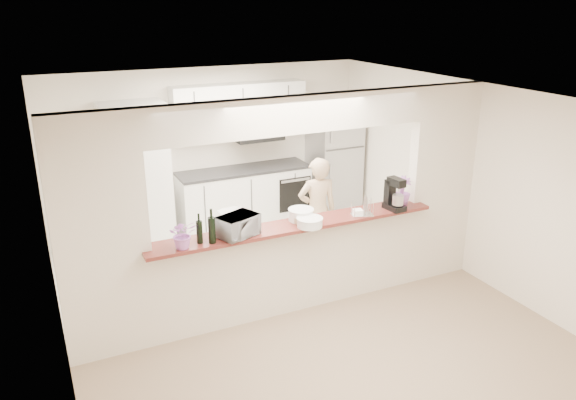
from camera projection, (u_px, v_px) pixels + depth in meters
floor at (293, 308)px, 6.63m from camera, size 6.00×6.00×0.00m
tile_overlay at (245, 257)px, 7.94m from camera, size 5.00×2.90×0.01m
partition at (294, 189)px, 6.13m from camera, size 5.00×0.15×2.50m
bar_counter at (294, 264)px, 6.43m from camera, size 3.40×0.38×1.09m
kitchen_cabinets at (204, 171)px, 8.54m from camera, size 3.15×0.62×2.25m
refrigerator at (334, 163)px, 9.43m from camera, size 0.75×0.70×1.70m
flower_left at (183, 234)px, 5.55m from camera, size 0.30×0.27×0.30m
wine_bottle_a at (199, 232)px, 5.68m from camera, size 0.06×0.06×0.32m
wine_bottle_b at (212, 230)px, 5.68m from camera, size 0.07×0.07×0.37m
toaster_oven at (238, 226)px, 5.85m from camera, size 0.49×0.41×0.23m
serving_bowls at (233, 222)px, 5.98m from camera, size 0.34×0.34×0.22m
plate_stack_a at (301, 215)px, 6.30m from camera, size 0.29×0.29×0.13m
plate_stack_b at (310, 222)px, 6.12m from camera, size 0.29×0.29×0.10m
red_bowl at (298, 216)px, 6.36m from camera, size 0.14×0.14×0.06m
tan_bowl at (299, 220)px, 6.25m from camera, size 0.14×0.14×0.07m
utensil_caddy at (362, 208)px, 6.43m from camera, size 0.27×0.19×0.23m
stand_mixer at (394, 195)px, 6.59m from camera, size 0.19×0.28×0.39m
flower_right at (402, 191)px, 6.75m from camera, size 0.26×0.26×0.35m
person at (317, 211)px, 7.56m from camera, size 0.60×0.45×1.48m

